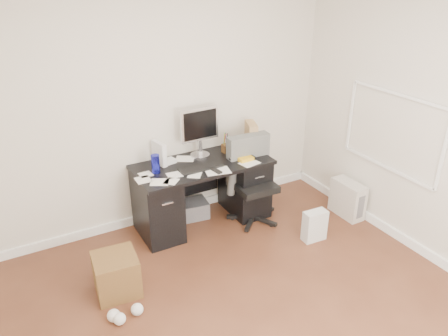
% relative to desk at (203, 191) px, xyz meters
% --- Properties ---
extents(ground, '(4.00, 4.00, 0.00)m').
position_rel_desk_xyz_m(ground, '(-0.30, -1.65, -0.40)').
color(ground, '#4C2818').
rests_on(ground, ground).
extents(room_shell, '(4.02, 4.02, 2.71)m').
position_rel_desk_xyz_m(room_shell, '(-0.27, -1.62, 1.26)').
color(room_shell, silver).
rests_on(room_shell, ground).
extents(desk, '(1.50, 0.70, 0.75)m').
position_rel_desk_xyz_m(desk, '(0.00, 0.00, 0.00)').
color(desk, black).
rests_on(desk, ground).
extents(loose_papers, '(1.10, 0.60, 0.00)m').
position_rel_desk_xyz_m(loose_papers, '(-0.20, -0.05, 0.35)').
color(loose_papers, silver).
rests_on(loose_papers, desk).
extents(lcd_monitor, '(0.47, 0.28, 0.57)m').
position_rel_desk_xyz_m(lcd_monitor, '(0.06, 0.18, 0.64)').
color(lcd_monitor, silver).
rests_on(lcd_monitor, desk).
extents(keyboard, '(0.47, 0.17, 0.03)m').
position_rel_desk_xyz_m(keyboard, '(-0.08, -0.12, 0.36)').
color(keyboard, black).
rests_on(keyboard, desk).
extents(computer_mouse, '(0.06, 0.06, 0.06)m').
position_rel_desk_xyz_m(computer_mouse, '(0.31, -0.11, 0.38)').
color(computer_mouse, silver).
rests_on(computer_mouse, desk).
extents(travel_mug, '(0.11, 0.11, 0.20)m').
position_rel_desk_xyz_m(travel_mug, '(-0.53, 0.02, 0.45)').
color(travel_mug, '#16199A').
rests_on(travel_mug, desk).
extents(white_binder, '(0.14, 0.24, 0.26)m').
position_rel_desk_xyz_m(white_binder, '(-0.42, 0.19, 0.48)').
color(white_binder, silver).
rests_on(white_binder, desk).
extents(magazine_file, '(0.22, 0.30, 0.32)m').
position_rel_desk_xyz_m(magazine_file, '(0.69, 0.10, 0.51)').
color(magazine_file, '#A07A4D').
rests_on(magazine_file, desk).
extents(pen_cup, '(0.11, 0.11, 0.24)m').
position_rel_desk_xyz_m(pen_cup, '(0.37, 0.13, 0.47)').
color(pen_cup, brown).
rests_on(pen_cup, desk).
extents(yellow_book, '(0.19, 0.24, 0.04)m').
position_rel_desk_xyz_m(yellow_book, '(0.45, -0.11, 0.37)').
color(yellow_book, gold).
rests_on(yellow_book, desk).
extents(paper_remote, '(0.30, 0.26, 0.02)m').
position_rel_desk_xyz_m(paper_remote, '(0.05, -0.26, 0.36)').
color(paper_remote, silver).
rests_on(paper_remote, desk).
extents(office_chair, '(0.59, 0.59, 1.00)m').
position_rel_desk_xyz_m(office_chair, '(0.53, -0.25, 0.10)').
color(office_chair, '#525452').
rests_on(office_chair, ground).
extents(pc_tower, '(0.19, 0.43, 0.43)m').
position_rel_desk_xyz_m(pc_tower, '(1.56, -0.69, -0.19)').
color(pc_tower, beige).
rests_on(pc_tower, ground).
extents(shopping_bag, '(0.27, 0.20, 0.35)m').
position_rel_desk_xyz_m(shopping_bag, '(0.88, -0.91, -0.23)').
color(shopping_bag, silver).
rests_on(shopping_bag, ground).
extents(wicker_basket, '(0.41, 0.41, 0.38)m').
position_rel_desk_xyz_m(wicker_basket, '(-1.22, -0.68, -0.21)').
color(wicker_basket, '#4B3416').
rests_on(wicker_basket, ground).
extents(desk_printer, '(0.37, 0.32, 0.20)m').
position_rel_desk_xyz_m(desk_printer, '(-0.06, 0.16, -0.30)').
color(desk_printer, '#5C5C61').
rests_on(desk_printer, ground).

